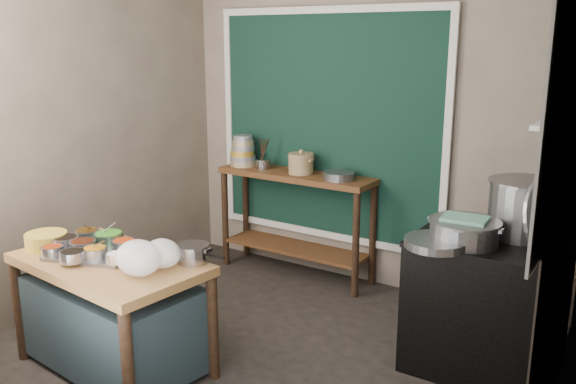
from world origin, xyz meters
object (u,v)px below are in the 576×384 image
Objects in this scene: saucepan at (193,253)px; prep_table at (113,315)px; condiment_tray at (94,253)px; ceramic_crock at (301,165)px; utensil_cup at (264,164)px; yellow_basin at (46,241)px; stock_pot at (524,208)px; back_counter at (296,224)px; stove_block at (485,308)px; steamer at (464,232)px.

prep_table is at bearing -155.24° from saucepan.
saucepan is at bearing 22.19° from condiment_tray.
prep_table is 2.13m from ceramic_crock.
yellow_basin is at bearing -97.37° from utensil_cup.
stock_pot is (2.28, 1.49, 0.30)m from condiment_tray.
back_counter is 6.19× the size of ceramic_crock.
stove_block is 6.40× the size of utensil_cup.
stock_pot is (1.98, -0.53, 0.03)m from ceramic_crock.
ceramic_crock is (0.15, 2.02, 0.65)m from prep_table.
condiment_tray is 2.06m from ceramic_crock.
yellow_basin is 1.04m from saucepan.
ceramic_crock is at bearing -6.19° from back_counter.
yellow_basin is (-0.51, -0.07, 0.43)m from prep_table.
condiment_tray is 2.33m from steamer.
stove_block is 1.71× the size of condiment_tray.
stock_pot is 1.04× the size of steamer.
yellow_basin is 1.15× the size of ceramic_crock.
ceramic_crock reaches higher than steamer.
back_counter is at bearing 1.92° from utensil_cup.
stock_pot reaches higher than yellow_basin.
stock_pot is (2.14, 1.50, 0.69)m from prep_table.
yellow_basin is at bearing -165.86° from prep_table.
back_counter is at bearing 153.83° from steamer.
utensil_cup is at bearing 167.60° from stock_pot.
yellow_basin reaches higher than stove_block.
stove_block is 2.02× the size of steamer.
utensil_cup is at bearing -179.19° from ceramic_crock.
utensil_cup is at bearing 82.63° from yellow_basin.
steamer is (1.77, -0.87, 0.48)m from back_counter.
condiment_tray is 0.67m from saucepan.
steamer is at bearing -26.17° from back_counter.
saucepan is (0.99, 0.33, 0.01)m from yellow_basin.
utensil_cup is (-0.10, 2.01, 0.23)m from condiment_tray.
utensil_cup reaches higher than back_counter.
ceramic_crock reaches higher than yellow_basin.
utensil_cup is (-2.24, 0.72, 0.57)m from stove_block.
condiment_tray is at bearing -150.15° from steamer.
stock_pot reaches higher than utensil_cup.
condiment_tray is at bearing -98.35° from ceramic_crock.
steamer reaches higher than back_counter.
utensil_cup is at bearing 92.86° from condiment_tray.
ceramic_crock is at bearing 91.49° from prep_table.
saucepan is at bearing 18.53° from yellow_basin.
utensil_cup is 0.31× the size of steamer.
ceramic_crock is at bearing 165.07° from stock_pot.
ceramic_crock is at bearing 158.58° from stove_block.
back_counter is 2.06m from condiment_tray.
condiment_tray is 2.03m from utensil_cup.
utensil_cup is at bearing 102.70° from prep_table.
saucepan is at bearing -78.06° from back_counter.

